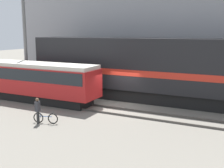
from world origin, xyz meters
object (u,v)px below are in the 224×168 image
at_px(streetcar, 38,80).
at_px(utility_pole_left, 25,40).
at_px(bicycle, 46,118).
at_px(freight_locomotive, 156,69).
at_px(person, 38,108).

xyz_separation_m(streetcar, utility_pole_left, (-3.06, 2.09, 3.11)).
distance_m(bicycle, utility_pole_left, 10.71).
relative_size(streetcar, utility_pole_left, 1.08).
bearing_deg(streetcar, bicycle, -45.15).
distance_m(freight_locomotive, bicycle, 9.81).
bearing_deg(bicycle, person, -146.55).
bearing_deg(person, utility_pole_left, 136.33).
height_order(bicycle, utility_pole_left, utility_pole_left).
bearing_deg(person, freight_locomotive, 61.13).
xyz_separation_m(streetcar, person, (3.86, -4.52, -0.82)).
relative_size(freight_locomotive, bicycle, 13.66).
xyz_separation_m(freight_locomotive, bicycle, (-4.41, -8.44, -2.35)).
distance_m(streetcar, utility_pole_left, 4.84).
xyz_separation_m(freight_locomotive, streetcar, (-8.65, -4.18, -0.88)).
relative_size(bicycle, utility_pole_left, 0.16).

